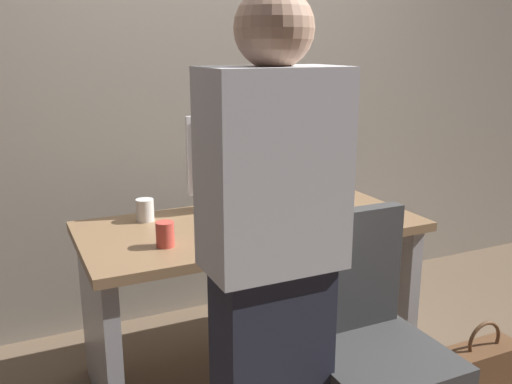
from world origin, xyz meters
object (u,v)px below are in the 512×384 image
(handbag, at_px, (481,373))
(cup_by_monitor, at_px, (145,210))
(monitor, at_px, (243,156))
(keyboard, at_px, (262,224))
(person_at_desk, at_px, (272,268))
(book_stack, at_px, (303,193))
(desk, at_px, (251,268))
(office_chair, at_px, (369,362))
(mouse, at_px, (326,213))
(cell_phone, at_px, (348,219))
(cup_near_keyboard, at_px, (165,234))

(handbag, bearing_deg, cup_by_monitor, 144.04)
(monitor, bearing_deg, keyboard, -96.58)
(person_at_desk, relative_size, book_stack, 8.08)
(desk, relative_size, cup_by_monitor, 14.92)
(desk, bearing_deg, handbag, -39.99)
(monitor, bearing_deg, office_chair, -87.23)
(mouse, relative_size, book_stack, 0.49)
(desk, bearing_deg, mouse, -11.30)
(desk, relative_size, cell_phone, 10.33)
(mouse, bearing_deg, cup_near_keyboard, -174.85)
(keyboard, relative_size, cup_by_monitor, 4.31)
(cup_near_keyboard, height_order, cell_phone, cup_near_keyboard)
(monitor, bearing_deg, handbag, -49.56)
(cup_by_monitor, relative_size, book_stack, 0.49)
(person_at_desk, relative_size, cup_near_keyboard, 16.54)
(office_chair, bearing_deg, mouse, 70.17)
(mouse, relative_size, handbag, 0.26)
(desk, xyz_separation_m, cup_by_monitor, (-0.42, 0.22, 0.27))
(cup_near_keyboard, relative_size, handbag, 0.26)
(desk, bearing_deg, book_stack, 27.95)
(cup_by_monitor, xyz_separation_m, book_stack, (0.80, -0.02, -0.01))
(cell_phone, bearing_deg, mouse, 108.06)
(person_at_desk, height_order, book_stack, person_at_desk)
(person_at_desk, distance_m, mouse, 0.94)
(monitor, relative_size, handbag, 1.43)
(person_at_desk, relative_size, mouse, 16.39)
(cup_near_keyboard, xyz_separation_m, handbag, (1.21, -0.51, -0.64))
(desk, distance_m, cup_by_monitor, 0.55)
(mouse, height_order, cup_near_keyboard, cup_near_keyboard)
(monitor, height_order, cell_phone, monitor)
(person_at_desk, height_order, cup_by_monitor, person_at_desk)
(monitor, relative_size, cup_near_keyboard, 5.46)
(office_chair, distance_m, monitor, 1.11)
(keyboard, bearing_deg, handbag, -39.44)
(desk, xyz_separation_m, handbag, (0.77, -0.65, -0.37))
(mouse, bearing_deg, office_chair, -109.83)
(desk, distance_m, cell_phone, 0.49)
(desk, distance_m, keyboard, 0.24)
(office_chair, height_order, handbag, office_chair)
(person_at_desk, height_order, handbag, person_at_desk)
(person_at_desk, bearing_deg, keyboard, 66.65)
(office_chair, distance_m, cup_near_keyboard, 0.89)
(person_at_desk, xyz_separation_m, book_stack, (0.66, 0.96, -0.07))
(office_chair, distance_m, handbag, 0.75)
(mouse, height_order, book_stack, book_stack)
(desk, height_order, book_stack, book_stack)
(keyboard, height_order, cup_near_keyboard, cup_near_keyboard)
(book_stack, bearing_deg, mouse, -96.75)
(monitor, bearing_deg, cup_by_monitor, 177.88)
(office_chair, distance_m, cell_phone, 0.75)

